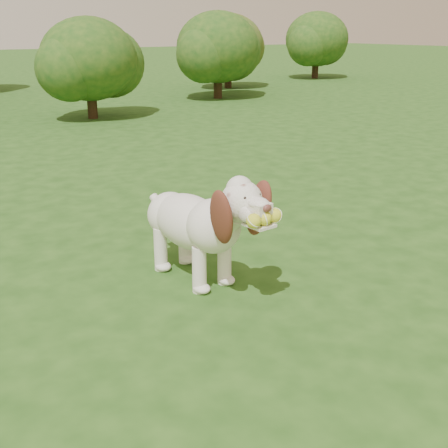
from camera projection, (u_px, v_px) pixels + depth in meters
ground at (265, 312)px, 2.89m from camera, size 80.00×80.00×0.00m
dog at (200, 221)px, 3.12m from camera, size 0.42×1.06×0.69m
shrub_f at (228, 44)px, 13.40m from camera, size 1.67×1.67×1.73m
shrub_d at (218, 47)px, 11.35m from camera, size 1.67×1.67×1.73m
shrub_c at (89, 59)px, 8.77m from camera, size 1.51×1.51×1.57m
shrub_h at (317, 39)px, 16.02m from camera, size 1.78×1.78×1.85m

